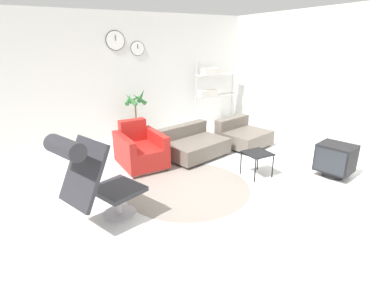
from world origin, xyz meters
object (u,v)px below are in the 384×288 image
(lounge_chair, at_px, (91,173))
(side_table, at_px, (257,155))
(armchair_red, at_px, (140,151))
(crt_television, at_px, (335,159))
(potted_plant, at_px, (136,117))
(shelf_unit, at_px, (212,84))
(couch_low, at_px, (193,145))
(couch_second, at_px, (242,136))

(lounge_chair, relative_size, side_table, 2.90)
(armchair_red, xyz_separation_m, crt_television, (2.71, -1.97, 0.01))
(potted_plant, relative_size, shelf_unit, 0.69)
(couch_low, relative_size, potted_plant, 1.17)
(couch_low, height_order, crt_television, couch_low)
(armchair_red, distance_m, couch_second, 2.33)
(armchair_red, distance_m, crt_television, 3.35)
(armchair_red, bearing_deg, potted_plant, -109.37)
(couch_second, bearing_deg, crt_television, 85.55)
(armchair_red, height_order, couch_second, armchair_red)
(crt_television, xyz_separation_m, potted_plant, (-2.22, 3.63, 0.18))
(couch_second, relative_size, shelf_unit, 0.68)
(lounge_chair, distance_m, potted_plant, 3.59)
(lounge_chair, distance_m, crt_television, 3.86)
(couch_low, bearing_deg, potted_plant, -85.26)
(couch_second, xyz_separation_m, shelf_unit, (0.25, 1.69, 0.92))
(couch_second, height_order, side_table, couch_second)
(lounge_chair, height_order, armchair_red, lounge_chair)
(lounge_chair, xyz_separation_m, crt_television, (3.82, -0.42, -0.40))
(couch_second, xyz_separation_m, crt_television, (0.38, -2.00, 0.09))
(armchair_red, distance_m, shelf_unit, 3.22)
(crt_television, bearing_deg, shelf_unit, -13.79)
(side_table, bearing_deg, crt_television, -29.74)
(lounge_chair, relative_size, shelf_unit, 0.71)
(crt_television, bearing_deg, couch_low, 23.49)
(crt_television, bearing_deg, couch_second, -4.99)
(couch_low, height_order, potted_plant, potted_plant)
(lounge_chair, relative_size, armchair_red, 1.27)
(shelf_unit, bearing_deg, potted_plant, -178.17)
(potted_plant, bearing_deg, couch_second, -41.54)
(couch_low, bearing_deg, shelf_unit, -146.28)
(armchair_red, bearing_deg, couch_low, 177.72)
(lounge_chair, height_order, side_table, lounge_chair)
(couch_low, xyz_separation_m, couch_second, (1.24, 0.02, 0.00))
(side_table, distance_m, shelf_unit, 3.30)
(crt_television, distance_m, shelf_unit, 3.79)
(armchair_red, bearing_deg, shelf_unit, -149.12)
(couch_second, distance_m, crt_television, 2.04)
(lounge_chair, height_order, potted_plant, lounge_chair)
(couch_second, bearing_deg, shelf_unit, -113.75)
(lounge_chair, bearing_deg, couch_low, 103.40)
(shelf_unit, bearing_deg, lounge_chair, -138.41)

